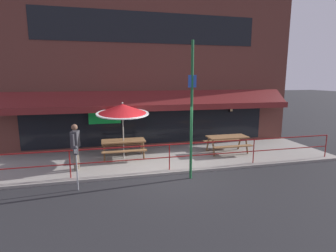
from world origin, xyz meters
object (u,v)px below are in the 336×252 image
at_px(picnic_table_left, 123,144).
at_px(patio_umbrella_left, 123,109).
at_px(picnic_table_centre, 227,140).
at_px(street_sign_pole, 192,111).
at_px(parking_meter_near, 76,154).
at_px(pedestrian_walking, 75,145).

height_order(picnic_table_left, patio_umbrella_left, patio_umbrella_left).
height_order(picnic_table_centre, patio_umbrella_left, patio_umbrella_left).
xyz_separation_m(patio_umbrella_left, street_sign_pole, (2.10, -2.56, 0.19)).
xyz_separation_m(picnic_table_left, parking_meter_near, (-1.61, -2.75, 0.44)).
bearing_deg(pedestrian_walking, patio_umbrella_left, 30.14).
bearing_deg(patio_umbrella_left, picnic_table_left, 90.00).
xyz_separation_m(picnic_table_centre, street_sign_pole, (-2.50, -2.32, 1.67)).
height_order(picnic_table_left, street_sign_pole, street_sign_pole).
distance_m(patio_umbrella_left, parking_meter_near, 3.28).
distance_m(picnic_table_left, picnic_table_centre, 4.61).
relative_size(parking_meter_near, street_sign_pole, 0.31).
xyz_separation_m(picnic_table_centre, pedestrian_walking, (-6.39, -0.79, 0.35)).
xyz_separation_m(picnic_table_left, patio_umbrella_left, (-0.00, -0.08, 1.47)).
height_order(picnic_table_centre, parking_meter_near, parking_meter_near).
relative_size(pedestrian_walking, parking_meter_near, 1.20).
relative_size(picnic_table_centre, pedestrian_walking, 1.05).
height_order(picnic_table_left, picnic_table_centre, same).
bearing_deg(picnic_table_left, street_sign_pole, -51.50).
relative_size(picnic_table_left, parking_meter_near, 1.27).
bearing_deg(picnic_table_centre, picnic_table_left, 175.93).
xyz_separation_m(picnic_table_left, pedestrian_walking, (-1.79, -1.12, 0.35)).
xyz_separation_m(picnic_table_centre, patio_umbrella_left, (-4.60, 0.25, 1.47)).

